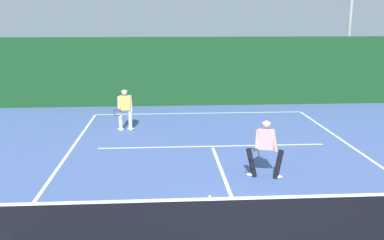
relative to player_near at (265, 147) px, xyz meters
The scene contains 9 objects.
court_line_baseline_far 8.35m from the player_near, 97.55° to the left, with size 9.42×0.10×0.01m, color white.
court_line_service 3.32m from the player_near, 109.95° to the left, with size 7.68×0.10×0.01m, color white.
court_line_centre 1.44m from the player_near, 161.79° to the right, with size 0.10×6.40×0.01m, color white.
tennis_net 3.74m from the player_near, 107.05° to the right, with size 10.33×0.09×1.07m.
player_near is the anchor object (origin of this frame).
player_far 6.85m from the player_near, 127.96° to the left, with size 0.69×0.87×1.59m.
tennis_ball 2.22m from the player_near, 142.52° to the right, with size 0.07×0.07×0.07m, color #D1E033.
back_fence_windscreen 10.19m from the player_near, 96.17° to the left, with size 21.66×0.12×3.37m, color #15401C.
light_pole 13.79m from the player_near, 58.39° to the left, with size 0.55×0.44×6.89m.
Camera 1 is at (-1.60, -7.32, 4.23)m, focal length 40.13 mm.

